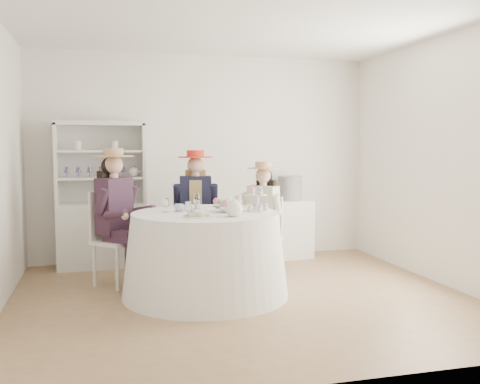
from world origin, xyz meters
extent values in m
plane|color=olive|center=(0.00, 0.00, 0.00)|extent=(4.50, 4.50, 0.00)
plane|color=white|center=(0.00, 0.00, 2.70)|extent=(4.50, 4.50, 0.00)
plane|color=silver|center=(0.00, 2.00, 1.35)|extent=(4.50, 0.00, 4.50)
plane|color=silver|center=(0.00, -2.00, 1.35)|extent=(4.50, 0.00, 4.50)
plane|color=silver|center=(2.25, 0.00, 1.35)|extent=(0.00, 4.50, 4.50)
cone|color=white|center=(-0.34, 0.19, 0.41)|extent=(1.67, 1.67, 0.83)
cylinder|color=white|center=(-0.34, 0.19, 0.84)|extent=(1.47, 1.47, 0.02)
cube|color=silver|center=(-1.34, 1.75, 0.40)|extent=(1.11, 0.52, 0.80)
cube|color=silver|center=(-1.34, 1.93, 1.29)|extent=(1.07, 0.16, 0.98)
cube|color=silver|center=(-1.34, 1.75, 1.78)|extent=(1.11, 0.52, 0.05)
cube|color=silver|center=(-1.86, 1.75, 1.29)|extent=(0.08, 0.40, 0.98)
cube|color=silver|center=(-0.82, 1.75, 1.29)|extent=(0.08, 0.40, 0.98)
cube|color=silver|center=(-1.34, 1.75, 1.11)|extent=(1.03, 0.47, 0.03)
cube|color=silver|center=(-1.34, 1.75, 1.44)|extent=(1.03, 0.47, 0.03)
sphere|color=white|center=(-0.94, 1.75, 1.18)|extent=(0.12, 0.12, 0.12)
cube|color=silver|center=(1.13, 1.75, 0.39)|extent=(0.56, 0.56, 0.78)
cylinder|color=black|center=(1.13, 1.75, 0.94)|extent=(0.39, 0.39, 0.32)
cube|color=silver|center=(-1.19, 0.83, 0.47)|extent=(0.60, 0.60, 0.04)
cylinder|color=silver|center=(-1.19, 0.59, 0.23)|extent=(0.04, 0.04, 0.46)
cylinder|color=silver|center=(-0.95, 0.83, 0.23)|extent=(0.04, 0.04, 0.46)
cylinder|color=silver|center=(-1.43, 0.83, 0.23)|extent=(0.04, 0.04, 0.46)
cylinder|color=silver|center=(-1.19, 1.07, 0.23)|extent=(0.04, 0.04, 0.46)
cube|color=silver|center=(-1.32, 0.96, 0.76)|extent=(0.31, 0.30, 0.53)
cube|color=black|center=(-1.21, 0.84, 0.86)|extent=(0.42, 0.42, 0.61)
cube|color=black|center=(-1.17, 0.67, 0.56)|extent=(0.35, 0.35, 0.13)
cylinder|color=black|center=(-1.07, 0.57, 0.24)|extent=(0.11, 0.11, 0.48)
cylinder|color=black|center=(-1.33, 0.66, 0.94)|extent=(0.20, 0.20, 0.29)
cube|color=black|center=(-1.04, 0.80, 0.56)|extent=(0.35, 0.35, 0.13)
cylinder|color=black|center=(-0.93, 0.70, 0.24)|extent=(0.11, 0.11, 0.48)
cylinder|color=black|center=(-1.02, 0.97, 0.94)|extent=(0.20, 0.20, 0.29)
cylinder|color=#D8A889|center=(-1.21, 0.84, 1.19)|extent=(0.09, 0.09, 0.08)
sphere|color=#D8A889|center=(-1.21, 0.84, 1.30)|extent=(0.20, 0.20, 0.20)
sphere|color=black|center=(-1.24, 0.88, 1.29)|extent=(0.20, 0.20, 0.20)
cube|color=black|center=(-1.26, 0.90, 1.04)|extent=(0.24, 0.24, 0.40)
cylinder|color=tan|center=(-1.21, 0.84, 1.40)|extent=(0.42, 0.42, 0.01)
cylinder|color=tan|center=(-1.21, 0.84, 1.44)|extent=(0.21, 0.21, 0.08)
cube|color=silver|center=(-0.25, 1.25, 0.46)|extent=(0.48, 0.48, 0.04)
cylinder|color=silver|center=(-0.44, 1.12, 0.23)|extent=(0.04, 0.04, 0.45)
cylinder|color=silver|center=(-0.11, 1.06, 0.23)|extent=(0.04, 0.04, 0.45)
cylinder|color=silver|center=(-0.38, 1.45, 0.23)|extent=(0.04, 0.04, 0.45)
cylinder|color=silver|center=(-0.06, 1.39, 0.23)|extent=(0.04, 0.04, 0.45)
cube|color=silver|center=(-0.22, 1.44, 0.74)|extent=(0.39, 0.10, 0.52)
cube|color=black|center=(-0.24, 1.28, 0.85)|extent=(0.40, 0.27, 0.60)
cube|color=tan|center=(-0.24, 1.28, 0.85)|extent=(0.18, 0.25, 0.52)
cube|color=black|center=(-0.36, 1.15, 0.55)|extent=(0.19, 0.37, 0.12)
cylinder|color=black|center=(-0.38, 1.01, 0.24)|extent=(0.10, 0.10, 0.48)
cylinder|color=black|center=(-0.46, 1.27, 0.92)|extent=(0.12, 0.19, 0.28)
cube|color=black|center=(-0.18, 1.12, 0.55)|extent=(0.19, 0.37, 0.12)
cylinder|color=black|center=(-0.20, 0.97, 0.24)|extent=(0.10, 0.10, 0.48)
cylinder|color=black|center=(-0.04, 1.20, 0.92)|extent=(0.12, 0.19, 0.28)
cylinder|color=#D8A889|center=(-0.24, 1.28, 1.17)|extent=(0.09, 0.09, 0.08)
sphere|color=#D8A889|center=(-0.24, 1.28, 1.28)|extent=(0.20, 0.20, 0.20)
sphere|color=tan|center=(-0.24, 1.32, 1.27)|extent=(0.20, 0.20, 0.20)
cube|color=tan|center=(-0.23, 1.36, 1.02)|extent=(0.26, 0.12, 0.39)
cylinder|color=red|center=(-0.24, 1.28, 1.37)|extent=(0.41, 0.41, 0.01)
cylinder|color=red|center=(-0.24, 1.28, 1.42)|extent=(0.21, 0.21, 0.08)
cube|color=silver|center=(0.47, 0.88, 0.42)|extent=(0.53, 0.53, 0.04)
cylinder|color=silver|center=(0.26, 0.88, 0.21)|extent=(0.03, 0.03, 0.41)
cylinder|color=silver|center=(0.48, 0.67, 0.21)|extent=(0.03, 0.03, 0.41)
cylinder|color=silver|center=(0.47, 1.10, 0.21)|extent=(0.03, 0.03, 0.41)
cylinder|color=silver|center=(0.69, 0.89, 0.21)|extent=(0.03, 0.03, 0.41)
cube|color=silver|center=(0.59, 1.01, 0.68)|extent=(0.27, 0.27, 0.47)
cube|color=beige|center=(0.49, 0.90, 0.77)|extent=(0.37, 0.37, 0.55)
cube|color=beige|center=(0.34, 0.86, 0.50)|extent=(0.31, 0.31, 0.11)
cylinder|color=beige|center=(0.24, 0.77, 0.22)|extent=(0.09, 0.09, 0.43)
cylinder|color=beige|center=(0.32, 1.01, 0.84)|extent=(0.17, 0.18, 0.26)
cube|color=beige|center=(0.46, 0.74, 0.50)|extent=(0.31, 0.31, 0.11)
cylinder|color=beige|center=(0.36, 0.65, 0.22)|extent=(0.09, 0.09, 0.43)
cylinder|color=beige|center=(0.60, 0.73, 0.84)|extent=(0.17, 0.18, 0.26)
cylinder|color=#D8A889|center=(0.49, 0.90, 1.06)|extent=(0.08, 0.08, 0.08)
sphere|color=#D8A889|center=(0.49, 0.90, 1.17)|extent=(0.18, 0.18, 0.18)
sphere|color=black|center=(0.52, 0.93, 1.15)|extent=(0.18, 0.18, 0.18)
cube|color=black|center=(0.54, 0.95, 0.93)|extent=(0.21, 0.21, 0.36)
cylinder|color=tan|center=(0.49, 0.90, 1.25)|extent=(0.38, 0.38, 0.01)
cylinder|color=tan|center=(0.49, 0.90, 1.29)|extent=(0.19, 0.19, 0.08)
cube|color=silver|center=(-0.10, 1.45, 0.46)|extent=(0.56, 0.56, 0.04)
cylinder|color=silver|center=(0.12, 1.52, 0.23)|extent=(0.04, 0.04, 0.45)
cylinder|color=silver|center=(-0.17, 1.68, 0.23)|extent=(0.04, 0.04, 0.45)
cylinder|color=silver|center=(-0.03, 1.23, 0.23)|extent=(0.04, 0.04, 0.45)
cylinder|color=silver|center=(-0.32, 1.38, 0.23)|extent=(0.04, 0.04, 0.45)
cube|color=silver|center=(-0.19, 1.29, 0.74)|extent=(0.36, 0.21, 0.52)
imported|color=white|center=(-0.59, 0.29, 0.88)|extent=(0.12, 0.12, 0.07)
imported|color=white|center=(-0.38, 0.45, 0.88)|extent=(0.08, 0.08, 0.06)
imported|color=white|center=(-0.07, 0.28, 0.88)|extent=(0.11, 0.11, 0.07)
imported|color=white|center=(-0.11, 0.14, 0.87)|extent=(0.23, 0.23, 0.06)
sphere|color=pink|center=(-0.08, 0.20, 0.93)|extent=(0.07, 0.07, 0.07)
sphere|color=white|center=(-0.09, 0.24, 0.93)|extent=(0.07, 0.07, 0.07)
sphere|color=pink|center=(-0.13, 0.26, 0.93)|extent=(0.07, 0.07, 0.07)
sphere|color=white|center=(-0.18, 0.24, 0.93)|extent=(0.07, 0.07, 0.07)
sphere|color=pink|center=(-0.19, 0.20, 0.93)|extent=(0.07, 0.07, 0.07)
sphere|color=white|center=(-0.18, 0.16, 0.93)|extent=(0.07, 0.07, 0.07)
sphere|color=pink|center=(-0.13, 0.14, 0.93)|extent=(0.07, 0.07, 0.07)
sphere|color=white|center=(-0.09, 0.16, 0.93)|extent=(0.07, 0.07, 0.07)
sphere|color=white|center=(-0.13, -0.19, 0.92)|extent=(0.16, 0.16, 0.16)
cylinder|color=white|center=(-0.03, -0.19, 0.93)|extent=(0.10, 0.03, 0.08)
cylinder|color=white|center=(-0.13, -0.19, 1.00)|extent=(0.04, 0.04, 0.02)
cylinder|color=white|center=(-0.48, -0.13, 0.85)|extent=(0.26, 0.26, 0.01)
cube|color=beige|center=(-0.53, -0.15, 0.88)|extent=(0.06, 0.04, 0.03)
cube|color=beige|center=(-0.48, -0.13, 0.89)|extent=(0.07, 0.05, 0.03)
cube|color=beige|center=(-0.43, -0.11, 0.88)|extent=(0.07, 0.07, 0.03)
cube|color=beige|center=(-0.50, -0.09, 0.89)|extent=(0.07, 0.07, 0.03)
cube|color=beige|center=(-0.45, -0.17, 0.88)|extent=(0.07, 0.07, 0.03)
cylinder|color=white|center=(0.20, 0.14, 0.85)|extent=(0.25, 0.25, 0.01)
cylinder|color=white|center=(0.20, 0.14, 0.93)|extent=(0.02, 0.02, 0.17)
cylinder|color=white|center=(0.20, 0.14, 1.01)|extent=(0.19, 0.19, 0.01)
camera|label=1|loc=(-1.34, -5.03, 1.51)|focal=40.00mm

